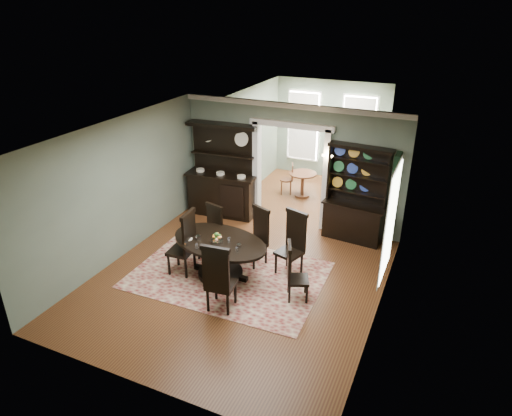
{
  "coord_description": "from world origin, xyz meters",
  "views": [
    {
      "loc": [
        3.51,
        -6.87,
        5.18
      ],
      "look_at": [
        0.15,
        0.6,
        1.39
      ],
      "focal_mm": 32.0,
      "sensor_mm": 36.0,
      "label": 1
    }
  ],
  "objects_px": {
    "dining_table": "(220,251)",
    "parlor_table": "(303,181)",
    "sideboard": "(223,184)",
    "welsh_dresser": "(355,206)"
  },
  "relations": [
    {
      "from": "parlor_table",
      "to": "sideboard",
      "type": "bearing_deg",
      "value": -128.73
    },
    {
      "from": "welsh_dresser",
      "to": "parlor_table",
      "type": "distance_m",
      "value": 2.69
    },
    {
      "from": "dining_table",
      "to": "parlor_table",
      "type": "distance_m",
      "value": 4.58
    },
    {
      "from": "sideboard",
      "to": "parlor_table",
      "type": "distance_m",
      "value": 2.48
    },
    {
      "from": "welsh_dresser",
      "to": "parlor_table",
      "type": "xyz_separation_m",
      "value": [
        -1.9,
        1.87,
        -0.35
      ]
    },
    {
      "from": "dining_table",
      "to": "sideboard",
      "type": "relative_size",
      "value": 0.94
    },
    {
      "from": "dining_table",
      "to": "sideboard",
      "type": "distance_m",
      "value": 3.0
    },
    {
      "from": "dining_table",
      "to": "welsh_dresser",
      "type": "relative_size",
      "value": 1.0
    },
    {
      "from": "sideboard",
      "to": "welsh_dresser",
      "type": "relative_size",
      "value": 1.06
    },
    {
      "from": "sideboard",
      "to": "welsh_dresser",
      "type": "distance_m",
      "value": 3.43
    }
  ]
}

